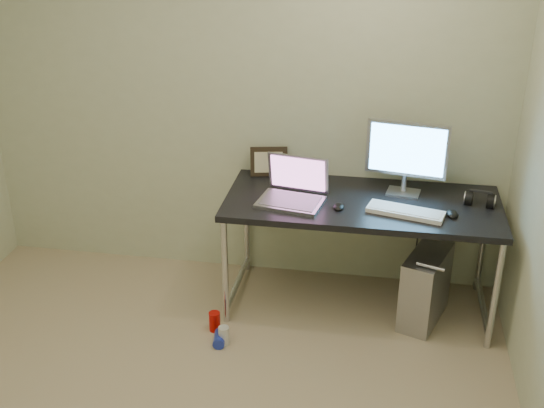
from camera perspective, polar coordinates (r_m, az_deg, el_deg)
The scene contains 16 objects.
wall_back at distance 4.44m, azimuth -2.77°, elevation 8.89°, with size 3.50×0.02×2.50m, color beige.
desk at distance 4.21m, azimuth 7.52°, elevation -0.64°, with size 1.67×0.73×0.75m.
tower_computer at distance 4.36m, azimuth 12.72°, elevation -6.75°, with size 0.34×0.49×0.50m.
cable_a at distance 4.63m, azimuth 12.13°, elevation -2.35°, with size 0.01×0.01×0.70m, color black.
cable_b at distance 4.62m, azimuth 13.22°, elevation -2.76°, with size 0.01×0.01×0.72m, color black.
can_red at distance 4.26m, azimuth -4.82°, elevation -9.76°, with size 0.07×0.07×0.13m, color red.
can_white at distance 4.14m, azimuth -4.05°, elevation -10.93°, with size 0.07×0.07×0.12m, color silver.
can_blue at distance 4.16m, azimuth -4.41°, elevation -11.16°, with size 0.07×0.07×0.13m, color #2234B5.
laptop at distance 4.13m, azimuth 1.80°, elevation 1.12°, with size 0.43×0.37×0.26m.
monitor at distance 4.22m, azimuth 11.21°, elevation 4.25°, with size 0.49×0.17×0.46m.
keyboard at distance 4.05m, azimuth 11.11°, elevation -0.64°, with size 0.44×0.14×0.03m, color white.
mouse_right at distance 4.09m, azimuth 14.84°, elevation -0.71°, with size 0.07×0.11×0.04m, color black.
mouse_left at distance 4.06m, azimuth 5.59°, elevation -0.13°, with size 0.06×0.10×0.04m, color black.
headphones at distance 4.27m, azimuth 16.99°, elevation 0.35°, with size 0.19×0.11×0.11m.
picture_frame at distance 4.47m, azimuth -0.26°, elevation 3.57°, with size 0.24×0.03×0.19m, color black.
webcam at distance 4.38m, azimuth 3.22°, elevation 3.08°, with size 0.05×0.04×0.13m.
Camera 1 is at (0.93, -2.41, 2.50)m, focal length 45.00 mm.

